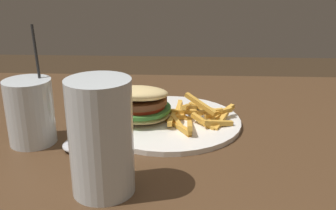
{
  "coord_description": "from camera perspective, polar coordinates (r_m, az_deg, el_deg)",
  "views": [
    {
      "loc": [
        -0.05,
        0.61,
        1.06
      ],
      "look_at": [
        -0.02,
        -0.14,
        0.78
      ],
      "focal_mm": 42.0,
      "sensor_mm": 36.0,
      "label": 1
    }
  ],
  "objects": [
    {
      "name": "beer_glass",
      "position": [
        0.56,
        -9.66,
        -4.97
      ],
      "size": [
        0.09,
        0.09,
        0.17
      ],
      "color": "silver",
      "rests_on": "dining_table"
    },
    {
      "name": "juice_glass",
      "position": [
        0.76,
        -19.31,
        -1.33
      ],
      "size": [
        0.09,
        0.09,
        0.21
      ],
      "color": "silver",
      "rests_on": "dining_table"
    },
    {
      "name": "meal_plate_near",
      "position": [
        0.81,
        -1.77,
        -1.09
      ],
      "size": [
        0.3,
        0.3,
        0.09
      ],
      "color": "white",
      "rests_on": "dining_table"
    },
    {
      "name": "spoon",
      "position": [
        0.73,
        -13.28,
        -5.45
      ],
      "size": [
        0.06,
        0.18,
        0.02
      ],
      "rotation": [
        0.0,
        0.0,
        1.74
      ],
      "color": "silver",
      "rests_on": "dining_table"
    }
  ]
}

